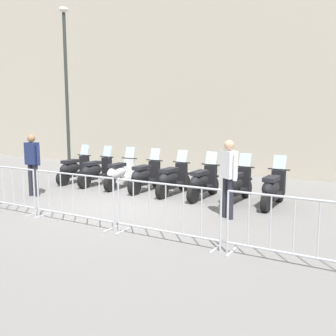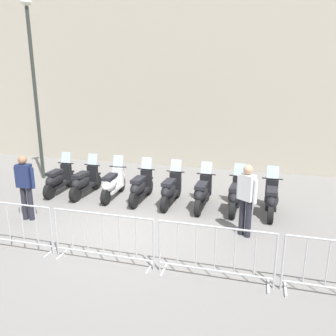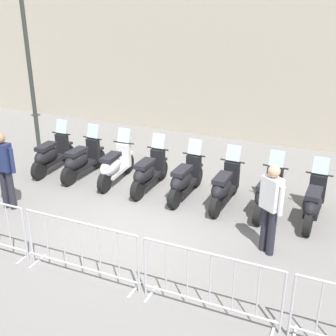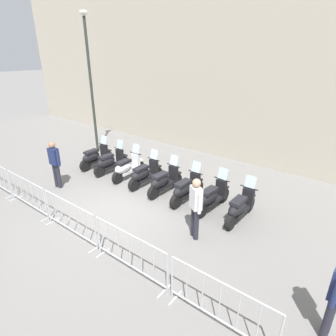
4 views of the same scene
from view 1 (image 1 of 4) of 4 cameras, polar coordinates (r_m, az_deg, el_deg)
name	(u,v)px [view 1 (image 1 of 4)]	position (r m, az deg, el deg)	size (l,w,h in m)	color
ground_plane	(121,207)	(9.43, -7.12, -5.84)	(120.00, 120.00, 0.00)	slate
motorcycle_0	(74,169)	(12.79, -14.07, -0.21)	(0.68, 1.71, 1.24)	black
motorcycle_1	(96,171)	(12.18, -10.87, -0.53)	(0.61, 1.72, 1.24)	black
motorcycle_2	(120,174)	(11.61, -7.25, -0.87)	(0.70, 1.71, 1.24)	black
motorcycle_3	(145,176)	(11.05, -3.51, -1.29)	(0.64, 1.72, 1.24)	black
motorcycle_4	(172,179)	(10.55, 0.66, -1.73)	(0.62, 1.72, 1.24)	black
motorcycle_5	(202,182)	(10.12, 5.25, -2.20)	(0.63, 1.72, 1.24)	black
motorcycle_6	(236,185)	(9.83, 10.34, -2.62)	(0.58, 1.72, 1.24)	black
motorcycle_7	(273,189)	(9.54, 15.63, -3.12)	(0.63, 1.72, 1.24)	black
barrier_segment_1	(4,189)	(9.73, -23.72, -2.88)	(2.11, 0.78, 1.07)	#B2B5B7
barrier_segment_2	(73,199)	(8.08, -14.19, -4.59)	(2.11, 0.78, 1.07)	#B2B5B7
barrier_segment_3	(166,213)	(6.77, -0.34, -6.83)	(2.11, 0.78, 1.07)	#B2B5B7
barrier_segment_4	(294,232)	(6.03, 18.55, -9.21)	(2.11, 0.78, 1.07)	#B2B5B7
street_lamp	(66,76)	(14.78, -15.24, 13.33)	(0.36, 0.36, 6.10)	#2D332D
officer_mid_plaza	(32,161)	(11.03, -19.92, 0.98)	(0.54, 0.30, 1.73)	#23232D
officer_by_barriers	(228,174)	(8.26, 9.18, -0.95)	(0.51, 0.35, 1.73)	#23232D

